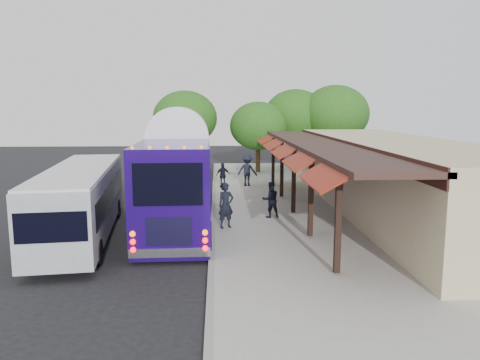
# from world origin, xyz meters

# --- Properties ---
(ground) EXTENTS (90.00, 90.00, 0.00)m
(ground) POSITION_xyz_m (0.00, 0.00, 0.00)
(ground) COLOR black
(ground) RESTS_ON ground
(sidewalk) EXTENTS (10.00, 40.00, 0.15)m
(sidewalk) POSITION_xyz_m (5.00, 4.00, 0.07)
(sidewalk) COLOR #9E9B93
(sidewalk) RESTS_ON ground
(curb) EXTENTS (0.20, 40.00, 0.16)m
(curb) POSITION_xyz_m (0.05, 4.00, 0.07)
(curb) COLOR gray
(curb) RESTS_ON ground
(station_shelter) EXTENTS (8.15, 20.00, 3.60)m
(station_shelter) POSITION_xyz_m (8.38, 4.00, 1.85)
(station_shelter) COLOR tan
(station_shelter) RESTS_ON ground
(coach_bus) EXTENTS (2.98, 12.75, 4.05)m
(coach_bus) POSITION_xyz_m (-1.45, 3.71, 2.18)
(coach_bus) COLOR #1E085D
(coach_bus) RESTS_ON ground
(city_bus) EXTENTS (3.42, 10.50, 2.77)m
(city_bus) POSITION_xyz_m (-5.08, 1.09, 1.53)
(city_bus) COLOR #919499
(city_bus) RESTS_ON ground
(ped_a) EXTENTS (0.81, 0.70, 1.89)m
(ped_a) POSITION_xyz_m (0.60, 1.64, 1.09)
(ped_a) COLOR black
(ped_a) RESTS_ON sidewalk
(ped_b) EXTENTS (0.90, 0.76, 1.63)m
(ped_b) POSITION_xyz_m (2.64, 3.39, 0.96)
(ped_b) COLOR black
(ped_b) RESTS_ON sidewalk
(ped_c) EXTENTS (0.96, 0.60, 1.53)m
(ped_c) POSITION_xyz_m (0.60, 11.49, 0.91)
(ped_c) COLOR black
(ped_c) RESTS_ON sidewalk
(ped_d) EXTENTS (1.45, 1.14, 1.97)m
(ped_d) POSITION_xyz_m (2.15, 12.03, 1.13)
(ped_d) COLOR black
(ped_d) RESTS_ON sidewalk
(sign_board) EXTENTS (0.16, 0.55, 1.21)m
(sign_board) POSITION_xyz_m (3.88, 0.67, 0.97)
(sign_board) COLOR black
(sign_board) RESTS_ON sidewalk
(tree_left) EXTENTS (4.30, 4.30, 5.51)m
(tree_left) POSITION_xyz_m (3.37, 18.37, 3.67)
(tree_left) COLOR #382314
(tree_left) RESTS_ON ground
(tree_mid) EXTENTS (5.10, 5.10, 6.53)m
(tree_mid) POSITION_xyz_m (6.60, 20.72, 4.35)
(tree_mid) COLOR #382314
(tree_mid) RESTS_ON ground
(tree_right) EXTENTS (5.32, 5.32, 6.81)m
(tree_right) POSITION_xyz_m (9.57, 19.63, 4.54)
(tree_right) COLOR #382314
(tree_right) RESTS_ON ground
(tree_far) EXTENTS (4.96, 4.96, 6.35)m
(tree_far) POSITION_xyz_m (-2.21, 19.36, 4.23)
(tree_far) COLOR #382314
(tree_far) RESTS_ON ground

